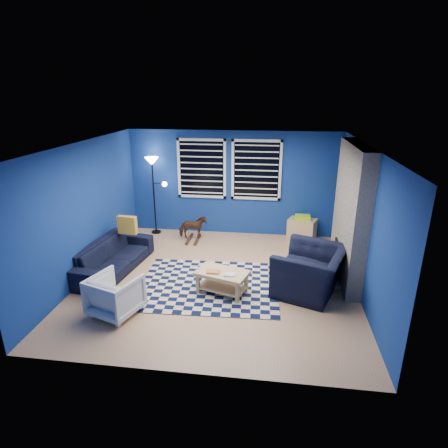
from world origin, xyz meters
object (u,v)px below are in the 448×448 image
at_px(tv, 342,186).
at_px(coffee_table, 222,278).
at_px(floor_lamp, 153,172).
at_px(sofa, 113,256).
at_px(cabinet, 302,229).
at_px(armchair_big, 310,271).
at_px(rocking_horse, 193,227).
at_px(armchair_bent, 115,295).

xyz_separation_m(tv, coffee_table, (-2.30, -2.49, -1.10)).
bearing_deg(floor_lamp, tv, -3.26).
bearing_deg(coffee_table, sofa, 165.05).
distance_m(coffee_table, cabinet, 3.14).
relative_size(armchair_big, floor_lamp, 0.65).
distance_m(sofa, coffee_table, 2.32).
relative_size(rocking_horse, floor_lamp, 0.34).
height_order(armchair_bent, floor_lamp, floor_lamp).
bearing_deg(cabinet, tv, 2.03).
bearing_deg(tv, armchair_bent, -139.42).
xyz_separation_m(armchair_big, armchair_bent, (-3.09, -1.11, -0.07)).
relative_size(tv, rocking_horse, 1.58).
bearing_deg(coffee_table, floor_lamp, 126.52).
bearing_deg(floor_lamp, sofa, -95.92).
bearing_deg(sofa, floor_lamp, 1.53).
bearing_deg(armchair_big, cabinet, -160.23).
distance_m(cabinet, floor_lamp, 3.78).
distance_m(tv, coffee_table, 3.56).
height_order(armchair_bent, coffee_table, armchair_bent).
distance_m(armchair_bent, cabinet, 4.74).
relative_size(coffee_table, floor_lamp, 0.53).
relative_size(tv, cabinet, 1.39).
xyz_separation_m(sofa, armchair_big, (3.75, -0.33, 0.10)).
distance_m(rocking_horse, cabinet, 2.58).
distance_m(tv, cabinet, 1.39).
xyz_separation_m(tv, floor_lamp, (-4.32, 0.25, 0.14)).
bearing_deg(sofa, cabinet, -53.05).
relative_size(sofa, armchair_bent, 2.83).
relative_size(cabinet, floor_lamp, 0.38).
xyz_separation_m(armchair_bent, floor_lamp, (-0.45, 3.57, 1.21)).
height_order(tv, floor_lamp, floor_lamp).
bearing_deg(coffee_table, tv, 47.22).
bearing_deg(armchair_bent, coffee_table, -133.04).
bearing_deg(floor_lamp, armchair_big, -34.88).
relative_size(sofa, cabinet, 2.82).
bearing_deg(coffee_table, armchair_bent, -152.09).
height_order(coffee_table, cabinet, cabinet).
xyz_separation_m(sofa, floor_lamp, (0.22, 2.13, 1.24)).
xyz_separation_m(tv, armchair_bent, (-3.88, -3.32, -1.07)).
bearing_deg(armchair_bent, floor_lamp, -63.83).
xyz_separation_m(sofa, coffee_table, (2.24, -0.60, 0.01)).
bearing_deg(tv, coffee_table, -132.78).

